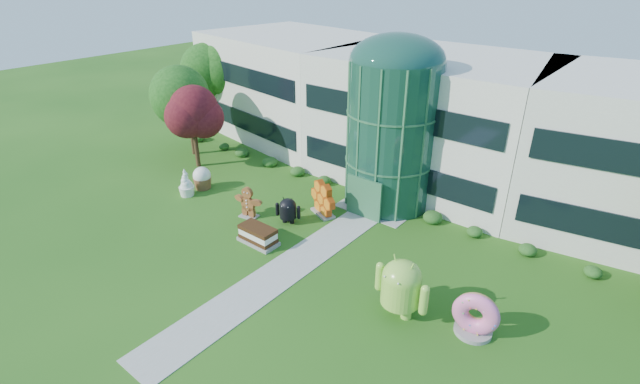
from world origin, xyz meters
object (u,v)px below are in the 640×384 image
Objects in this scene: donut at (476,313)px; gingerbread at (248,202)px; android_green at (401,284)px; android_black at (288,209)px.

donut is 0.94× the size of gingerbread.
android_black is at bearing 168.51° from android_green.
android_green is at bearing -17.96° from gingerbread.
donut is (3.32, 1.00, -0.62)m from android_green.
android_green is 10.50m from android_black.
android_black is 0.91× the size of donut.
gingerbread reaches higher than android_black.
android_green is 3.52m from donut.
android_green reaches higher than gingerbread.
gingerbread is (-12.59, 1.99, -0.64)m from android_green.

